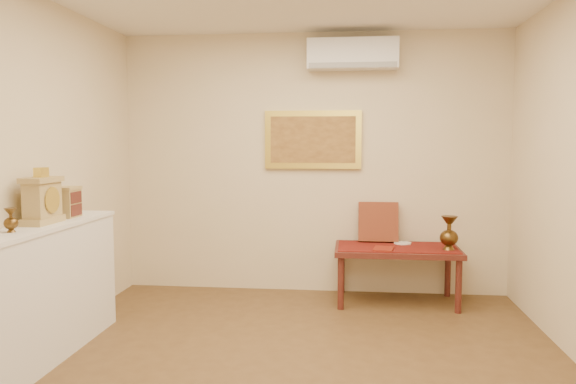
# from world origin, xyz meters

# --- Properties ---
(floor) EXTENTS (4.50, 4.50, 0.00)m
(floor) POSITION_xyz_m (0.00, 0.00, 0.00)
(floor) COLOR brown
(floor) RESTS_ON ground
(wall_back) EXTENTS (4.00, 0.02, 2.70)m
(wall_back) POSITION_xyz_m (0.00, 2.25, 1.35)
(wall_back) COLOR beige
(wall_back) RESTS_ON ground
(wall_front) EXTENTS (4.00, 0.02, 2.70)m
(wall_front) POSITION_xyz_m (0.00, -2.25, 1.35)
(wall_front) COLOR beige
(wall_front) RESTS_ON ground
(wall_left) EXTENTS (0.02, 4.50, 2.70)m
(wall_left) POSITION_xyz_m (-2.00, 0.00, 1.35)
(wall_left) COLOR beige
(wall_left) RESTS_ON ground
(brass_urn_small) EXTENTS (0.09, 0.09, 0.21)m
(brass_urn_small) POSITION_xyz_m (-1.83, -0.18, 1.08)
(brass_urn_small) COLOR brown
(brass_urn_small) RESTS_ON display_ledge
(table_cloth) EXTENTS (1.14, 0.59, 0.01)m
(table_cloth) POSITION_xyz_m (0.85, 1.88, 0.55)
(table_cloth) COLOR maroon
(table_cloth) RESTS_ON low_table
(brass_urn_tall) EXTENTS (0.17, 0.17, 0.39)m
(brass_urn_tall) POSITION_xyz_m (1.33, 1.78, 0.75)
(brass_urn_tall) COLOR brown
(brass_urn_tall) RESTS_ON table_cloth
(plate) EXTENTS (0.17, 0.17, 0.01)m
(plate) POSITION_xyz_m (0.92, 2.04, 0.56)
(plate) COLOR white
(plate) RESTS_ON table_cloth
(menu) EXTENTS (0.22, 0.28, 0.01)m
(menu) POSITION_xyz_m (0.71, 1.72, 0.56)
(menu) COLOR maroon
(menu) RESTS_ON table_cloth
(cushion) EXTENTS (0.40, 0.18, 0.41)m
(cushion) POSITION_xyz_m (0.68, 2.15, 0.76)
(cushion) COLOR #5C1215
(cushion) RESTS_ON table_cloth
(display_ledge) EXTENTS (0.37, 2.02, 0.98)m
(display_ledge) POSITION_xyz_m (-1.82, 0.00, 0.49)
(display_ledge) COLOR silver
(display_ledge) RESTS_ON floor
(mantel_clock) EXTENTS (0.17, 0.36, 0.41)m
(mantel_clock) POSITION_xyz_m (-1.83, 0.21, 1.15)
(mantel_clock) COLOR tan
(mantel_clock) RESTS_ON display_ledge
(wooden_chest) EXTENTS (0.16, 0.21, 0.24)m
(wooden_chest) POSITION_xyz_m (-1.83, 0.56, 1.10)
(wooden_chest) COLOR tan
(wooden_chest) RESTS_ON display_ledge
(low_table) EXTENTS (1.20, 0.70, 0.55)m
(low_table) POSITION_xyz_m (0.85, 1.88, 0.48)
(low_table) COLOR #541F19
(low_table) RESTS_ON floor
(painting) EXTENTS (1.00, 0.06, 0.60)m
(painting) POSITION_xyz_m (0.00, 2.22, 1.60)
(painting) COLOR gold
(painting) RESTS_ON wall_back
(ac_unit) EXTENTS (0.90, 0.25, 0.30)m
(ac_unit) POSITION_xyz_m (0.40, 2.12, 2.45)
(ac_unit) COLOR silver
(ac_unit) RESTS_ON wall_back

